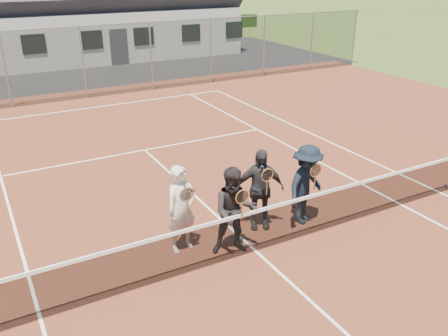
# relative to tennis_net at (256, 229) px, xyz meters

# --- Properties ---
(ground) EXTENTS (220.00, 220.00, 0.00)m
(ground) POSITION_rel_tennis_net_xyz_m (0.00, 20.00, -0.54)
(ground) COLOR #334B1A
(ground) RESTS_ON ground
(court_surface) EXTENTS (30.00, 30.00, 0.02)m
(court_surface) POSITION_rel_tennis_net_xyz_m (0.00, 0.00, -0.53)
(court_surface) COLOR #562819
(court_surface) RESTS_ON ground
(hedge_row) EXTENTS (40.00, 1.20, 1.10)m
(hedge_row) POSITION_rel_tennis_net_xyz_m (0.00, 32.00, 0.01)
(hedge_row) COLOR black
(hedge_row) RESTS_ON ground
(court_markings) EXTENTS (11.03, 23.83, 0.01)m
(court_markings) POSITION_rel_tennis_net_xyz_m (0.00, 0.00, -0.51)
(court_markings) COLOR white
(court_markings) RESTS_ON court_surface
(tennis_net) EXTENTS (11.68, 0.08, 1.10)m
(tennis_net) POSITION_rel_tennis_net_xyz_m (0.00, 0.00, 0.00)
(tennis_net) COLOR slate
(tennis_net) RESTS_ON ground
(perimeter_fence) EXTENTS (30.07, 0.07, 3.02)m
(perimeter_fence) POSITION_rel_tennis_net_xyz_m (0.00, 13.50, 0.99)
(perimeter_fence) COLOR slate
(perimeter_fence) RESTS_ON ground
(player_a) EXTENTS (0.73, 0.56, 1.80)m
(player_a) POSITION_rel_tennis_net_xyz_m (-1.23, 0.80, 0.38)
(player_a) COLOR silver
(player_a) RESTS_ON court_surface
(player_b) EXTENTS (1.07, 0.97, 1.80)m
(player_b) POSITION_rel_tennis_net_xyz_m (-0.37, 0.22, 0.38)
(player_b) COLOR black
(player_b) RESTS_ON court_surface
(player_c) EXTENTS (1.14, 0.80, 1.80)m
(player_c) POSITION_rel_tennis_net_xyz_m (0.58, 0.82, 0.38)
(player_c) COLOR #242429
(player_c) RESTS_ON court_surface
(player_d) EXTENTS (1.33, 1.06, 1.80)m
(player_d) POSITION_rel_tennis_net_xyz_m (1.59, 0.52, 0.38)
(player_d) COLOR black
(player_d) RESTS_ON court_surface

